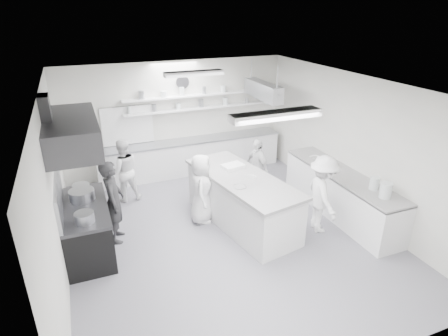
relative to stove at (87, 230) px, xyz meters
name	(u,v)px	position (x,y,z in m)	size (l,w,h in m)	color
floor	(225,233)	(2.60, -0.40, -0.46)	(6.00, 7.00, 0.02)	gray
ceiling	(225,85)	(2.60, -0.40, 2.56)	(6.00, 7.00, 0.02)	silver
wall_back	(176,118)	(2.60, 3.10, 1.05)	(6.00, 0.04, 3.00)	silver
wall_front	(344,281)	(2.60, -3.90, 1.05)	(6.00, 0.04, 3.00)	silver
wall_left	(54,192)	(-0.40, -0.40, 1.05)	(0.04, 7.00, 3.00)	silver
wall_right	(354,145)	(5.60, -0.40, 1.05)	(0.04, 7.00, 3.00)	silver
stove	(87,230)	(0.00, 0.00, 0.00)	(0.80, 1.80, 0.90)	black
exhaust_hood	(71,132)	(0.00, 0.00, 1.90)	(0.85, 2.00, 0.50)	#363539
back_counter	(192,156)	(2.90, 2.80, 0.01)	(5.00, 0.60, 0.92)	white
shelf_lower	(202,108)	(3.30, 2.97, 1.30)	(4.20, 0.26, 0.04)	white
shelf_upper	(202,95)	(3.30, 2.97, 1.65)	(4.20, 0.26, 0.04)	white
pass_through_window	(127,125)	(1.30, 3.08, 1.00)	(1.30, 0.04, 1.00)	black
wall_clock	(182,82)	(2.80, 3.06, 2.00)	(0.32, 0.32, 0.05)	white
right_counter	(340,194)	(5.25, -0.60, 0.02)	(0.74, 3.30, 0.94)	white
pot_rack	(263,90)	(4.60, 2.00, 1.85)	(0.30, 1.60, 0.40)	#9DA0A7
light_fixture_front	(276,115)	(2.60, -2.20, 2.49)	(1.30, 0.25, 0.10)	white
light_fixture_rear	(194,73)	(2.60, 1.40, 2.49)	(1.30, 0.25, 0.10)	white
prep_island	(242,201)	(3.08, -0.15, 0.06)	(1.03, 2.78, 1.02)	white
stove_pot	(82,196)	(0.00, 0.27, 0.58)	(0.46, 0.46, 0.24)	#9DA0A7
cook_stove	(114,202)	(0.54, 0.20, 0.39)	(0.61, 0.40, 1.67)	#282829
cook_back	(123,170)	(0.95, 1.82, 0.31)	(0.74, 0.58, 1.52)	white
cook_island_left	(201,189)	(2.32, 0.24, 0.31)	(0.74, 0.48, 1.52)	white
cook_island_right	(257,167)	(3.97, 0.95, 0.26)	(0.83, 0.34, 1.41)	white
cook_right	(322,194)	(4.45, -1.00, 0.36)	(1.05, 0.60, 1.63)	white
bowl_island_a	(240,188)	(2.85, -0.55, 0.60)	(0.25, 0.25, 0.06)	#9DA0A7
bowl_island_b	(251,178)	(3.23, -0.24, 0.61)	(0.21, 0.21, 0.07)	white
bowl_right	(315,158)	(5.21, 0.37, 0.52)	(0.25, 0.25, 0.06)	white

